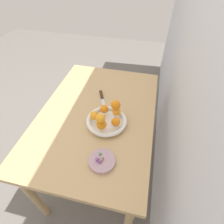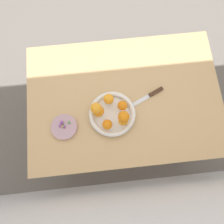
% 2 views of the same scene
% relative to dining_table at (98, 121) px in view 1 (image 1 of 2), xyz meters
% --- Properties ---
extents(ground_plane, '(6.00, 6.00, 0.00)m').
position_rel_dining_table_xyz_m(ground_plane, '(0.00, 0.00, -0.65)').
color(ground_plane, slate).
extents(wall_back, '(4.00, 0.05, 2.50)m').
position_rel_dining_table_xyz_m(wall_back, '(0.00, 0.52, 0.60)').
color(wall_back, silver).
rests_on(wall_back, ground_plane).
extents(dining_table, '(1.10, 0.76, 0.74)m').
position_rel_dining_table_xyz_m(dining_table, '(0.00, 0.00, 0.00)').
color(dining_table, tan).
rests_on(dining_table, ground_plane).
extents(fruit_bowl, '(0.25, 0.25, 0.04)m').
position_rel_dining_table_xyz_m(fruit_bowl, '(0.08, 0.09, 0.11)').
color(fruit_bowl, white).
rests_on(fruit_bowl, dining_table).
extents(candy_dish, '(0.14, 0.14, 0.02)m').
position_rel_dining_table_xyz_m(candy_dish, '(0.35, 0.13, 0.10)').
color(candy_dish, '#B28C99').
rests_on(candy_dish, dining_table).
extents(orange_0, '(0.06, 0.06, 0.06)m').
position_rel_dining_table_xyz_m(orange_0, '(0.15, 0.08, 0.16)').
color(orange_0, orange).
rests_on(orange_0, fruit_bowl).
extents(orange_1, '(0.05, 0.05, 0.05)m').
position_rel_dining_table_xyz_m(orange_1, '(0.11, 0.15, 0.15)').
color(orange_1, orange).
rests_on(orange_1, fruit_bowl).
extents(orange_2, '(0.05, 0.05, 0.05)m').
position_rel_dining_table_xyz_m(orange_2, '(0.03, 0.14, 0.15)').
color(orange_2, orange).
rests_on(orange_2, fruit_bowl).
extents(orange_3, '(0.05, 0.05, 0.05)m').
position_rel_dining_table_xyz_m(orange_3, '(0.02, 0.06, 0.15)').
color(orange_3, orange).
rests_on(orange_3, fruit_bowl).
extents(orange_4, '(0.06, 0.06, 0.06)m').
position_rel_dining_table_xyz_m(orange_4, '(0.09, 0.01, 0.16)').
color(orange_4, orange).
rests_on(orange_4, fruit_bowl).
extents(orange_5, '(0.06, 0.06, 0.06)m').
position_rel_dining_table_xyz_m(orange_5, '(0.16, 0.08, 0.22)').
color(orange_5, orange).
rests_on(orange_5, orange_0).
extents(orange_6, '(0.06, 0.06, 0.06)m').
position_rel_dining_table_xyz_m(orange_6, '(0.03, 0.13, 0.21)').
color(orange_6, orange).
rests_on(orange_6, orange_2).
extents(candy_ball_0, '(0.01, 0.01, 0.01)m').
position_rel_dining_table_xyz_m(candy_ball_0, '(0.32, 0.11, 0.12)').
color(candy_ball_0, '#4C9947').
rests_on(candy_ball_0, candy_dish).
extents(candy_ball_1, '(0.01, 0.01, 0.01)m').
position_rel_dining_table_xyz_m(candy_ball_1, '(0.35, 0.13, 0.12)').
color(candy_ball_1, gold).
rests_on(candy_ball_1, candy_dish).
extents(candy_ball_2, '(0.01, 0.01, 0.01)m').
position_rel_dining_table_xyz_m(candy_ball_2, '(0.35, 0.13, 0.12)').
color(candy_ball_2, '#4C9947').
rests_on(candy_ball_2, candy_dish).
extents(candy_ball_3, '(0.02, 0.02, 0.02)m').
position_rel_dining_table_xyz_m(candy_ball_3, '(0.35, 0.11, 0.12)').
color(candy_ball_3, '#8C4C99').
rests_on(candy_ball_3, candy_dish).
extents(candy_ball_4, '(0.01, 0.01, 0.01)m').
position_rel_dining_table_xyz_m(candy_ball_4, '(0.34, 0.13, 0.12)').
color(candy_ball_4, '#8C4C99').
rests_on(candy_ball_4, candy_dish).
extents(candy_ball_5, '(0.02, 0.02, 0.02)m').
position_rel_dining_table_xyz_m(candy_ball_5, '(0.36, 0.12, 0.12)').
color(candy_ball_5, '#8C4C99').
rests_on(candy_ball_5, candy_dish).
extents(knife, '(0.25, 0.13, 0.01)m').
position_rel_dining_table_xyz_m(knife, '(-0.12, 0.01, 0.09)').
color(knife, '#3F2819').
rests_on(knife, dining_table).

